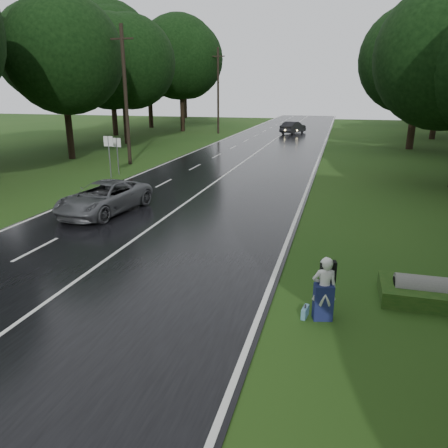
# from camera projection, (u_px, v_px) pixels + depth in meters

# --- Properties ---
(ground) EXTENTS (160.00, 160.00, 0.00)m
(ground) POSITION_uv_depth(u_px,v_px,m) (76.00, 282.00, 13.09)
(ground) COLOR #224213
(ground) RESTS_ON ground
(road) EXTENTS (12.00, 140.00, 0.04)m
(road) POSITION_uv_depth(u_px,v_px,m) (233.00, 169.00, 31.49)
(road) COLOR black
(road) RESTS_ON ground
(lane_center) EXTENTS (0.12, 140.00, 0.01)m
(lane_center) POSITION_uv_depth(u_px,v_px,m) (233.00, 169.00, 31.49)
(lane_center) COLOR silver
(lane_center) RESTS_ON road
(grey_car) EXTENTS (3.10, 5.52, 1.46)m
(grey_car) POSITION_uv_depth(u_px,v_px,m) (104.00, 198.00, 20.15)
(grey_car) COLOR #4C4E51
(grey_car) RESTS_ON road
(far_car) EXTENTS (3.15, 4.98, 1.55)m
(far_car) POSITION_uv_depth(u_px,v_px,m) (293.00, 127.00, 56.88)
(far_car) COLOR black
(far_car) RESTS_ON road
(hitchhiker) EXTENTS (0.70, 0.66, 1.71)m
(hitchhiker) POSITION_uv_depth(u_px,v_px,m) (324.00, 291.00, 10.77)
(hitchhiker) COLOR silver
(hitchhiker) RESTS_ON ground
(suitcase) EXTENTS (0.18, 0.42, 0.29)m
(suitcase) POSITION_uv_depth(u_px,v_px,m) (305.00, 312.00, 11.03)
(suitcase) COLOR teal
(suitcase) RESTS_ON ground
(culvert) EXTENTS (1.46, 0.73, 0.73)m
(culvert) POSITION_uv_depth(u_px,v_px,m) (420.00, 300.00, 11.97)
(culvert) COLOR slate
(culvert) RESTS_ON ground
(utility_pole_mid) EXTENTS (1.80, 0.28, 10.19)m
(utility_pole_mid) POSITION_uv_depth(u_px,v_px,m) (130.00, 164.00, 33.84)
(utility_pole_mid) COLOR black
(utility_pole_mid) RESTS_ON ground
(utility_pole_far) EXTENTS (1.80, 0.28, 10.77)m
(utility_pole_far) POSITION_uv_depth(u_px,v_px,m) (218.00, 133.00, 57.37)
(utility_pole_far) COLOR black
(utility_pole_far) RESTS_ON ground
(road_sign_a) EXTENTS (0.66, 0.10, 2.74)m
(road_sign_a) POSITION_uv_depth(u_px,v_px,m) (111.00, 177.00, 28.64)
(road_sign_a) COLOR white
(road_sign_a) RESTS_ON ground
(road_sign_b) EXTENTS (0.60, 0.10, 2.50)m
(road_sign_b) POSITION_uv_depth(u_px,v_px,m) (119.00, 175.00, 29.63)
(road_sign_b) COLOR white
(road_sign_b) RESTS_ON ground
(tree_left_d) EXTENTS (9.18, 9.18, 14.35)m
(tree_left_d) POSITION_uv_depth(u_px,v_px,m) (72.00, 159.00, 36.51)
(tree_left_d) COLOR black
(tree_left_d) RESTS_ON ground
(tree_left_e) EXTENTS (9.14, 9.14, 14.28)m
(tree_left_e) POSITION_uv_depth(u_px,v_px,m) (128.00, 143.00, 46.75)
(tree_left_e) COLOR black
(tree_left_e) RESTS_ON ground
(tree_left_f) EXTENTS (10.83, 10.83, 16.93)m
(tree_left_f) POSITION_uv_depth(u_px,v_px,m) (183.00, 131.00, 60.35)
(tree_left_f) COLOR black
(tree_left_f) RESTS_ON ground
(tree_right_e) EXTENTS (8.93, 8.93, 13.96)m
(tree_right_e) POSITION_uv_depth(u_px,v_px,m) (409.00, 149.00, 42.33)
(tree_right_e) COLOR black
(tree_right_e) RESTS_ON ground
(tree_right_f) EXTENTS (8.67, 8.67, 13.55)m
(tree_right_f) POSITION_uv_depth(u_px,v_px,m) (432.00, 139.00, 50.72)
(tree_right_f) COLOR black
(tree_right_f) RESTS_ON ground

